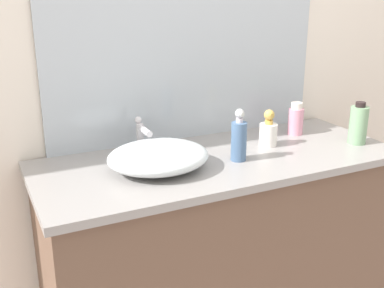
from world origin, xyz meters
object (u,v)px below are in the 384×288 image
(soap_dispenser, at_px, (268,131))
(spray_can, at_px, (296,120))
(perfume_bottle, at_px, (358,124))
(lotion_bottle, at_px, (239,139))
(sink_basin, at_px, (158,157))

(soap_dispenser, bearing_deg, spray_can, 22.08)
(soap_dispenser, distance_m, perfume_bottle, 0.39)
(lotion_bottle, relative_size, perfume_bottle, 1.13)
(lotion_bottle, bearing_deg, perfume_bottle, -4.17)
(spray_can, bearing_deg, soap_dispenser, -157.92)
(lotion_bottle, bearing_deg, spray_can, 23.98)
(spray_can, bearing_deg, sink_basin, -169.31)
(perfume_bottle, distance_m, spray_can, 0.27)
(soap_dispenser, xyz_separation_m, lotion_bottle, (-0.20, -0.10, 0.03))
(perfume_bottle, bearing_deg, soap_dispenser, 158.74)
(sink_basin, height_order, soap_dispenser, soap_dispenser)
(sink_basin, bearing_deg, spray_can, 10.69)
(sink_basin, xyz_separation_m, spray_can, (0.72, 0.14, 0.02))
(sink_basin, bearing_deg, lotion_bottle, -8.28)
(soap_dispenser, height_order, spray_can, soap_dispenser)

